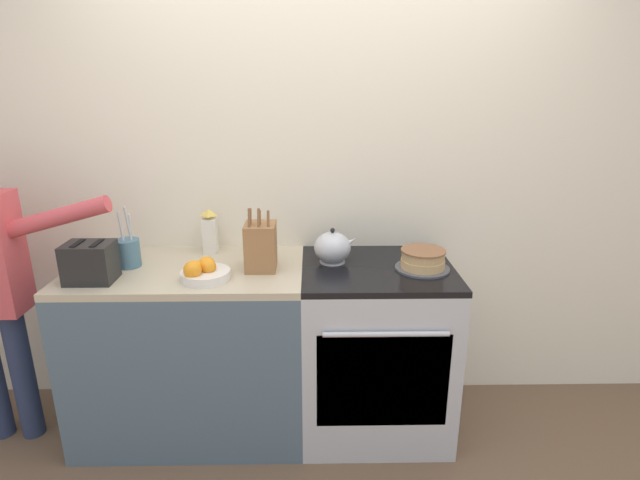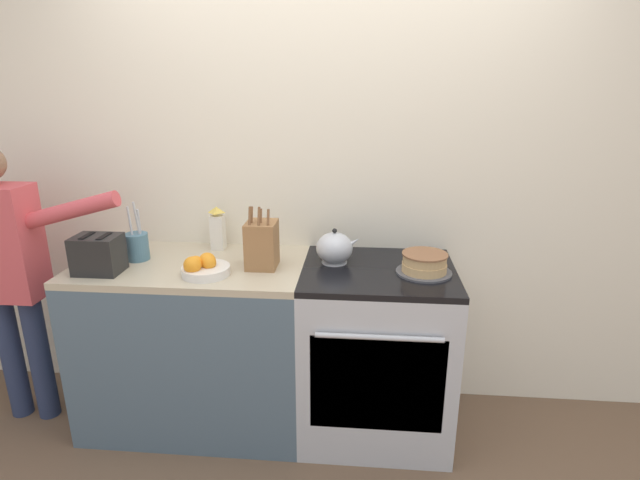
{
  "view_description": "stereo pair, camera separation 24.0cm",
  "coord_description": "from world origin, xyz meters",
  "px_view_note": "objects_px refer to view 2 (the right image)",
  "views": [
    {
      "loc": [
        -0.04,
        -1.99,
        1.79
      ],
      "look_at": [
        0.0,
        0.29,
        1.06
      ],
      "focal_mm": 28.0,
      "sensor_mm": 36.0,
      "label": 1
    },
    {
      "loc": [
        0.2,
        -1.98,
        1.79
      ],
      "look_at": [
        0.0,
        0.29,
        1.06
      ],
      "focal_mm": 28.0,
      "sensor_mm": 36.0,
      "label": 2
    }
  ],
  "objects_px": {
    "person_baker": "(9,266)",
    "layer_cake": "(424,264)",
    "stove_range": "(376,351)",
    "milk_carton": "(218,229)",
    "toaster": "(98,254)",
    "tea_kettle": "(335,248)",
    "knife_block": "(262,244)",
    "fruit_bowl": "(204,267)",
    "utensil_crock": "(137,246)"
  },
  "relations": [
    {
      "from": "layer_cake",
      "to": "utensil_crock",
      "type": "height_order",
      "value": "utensil_crock"
    },
    {
      "from": "person_baker",
      "to": "layer_cake",
      "type": "bearing_deg",
      "value": 13.89
    },
    {
      "from": "stove_range",
      "to": "utensil_crock",
      "type": "distance_m",
      "value": 1.34
    },
    {
      "from": "tea_kettle",
      "to": "milk_carton",
      "type": "bearing_deg",
      "value": 165.91
    },
    {
      "from": "tea_kettle",
      "to": "milk_carton",
      "type": "relative_size",
      "value": 0.95
    },
    {
      "from": "toaster",
      "to": "person_baker",
      "type": "distance_m",
      "value": 0.56
    },
    {
      "from": "stove_range",
      "to": "person_baker",
      "type": "bearing_deg",
      "value": -177.92
    },
    {
      "from": "layer_cake",
      "to": "knife_block",
      "type": "distance_m",
      "value": 0.79
    },
    {
      "from": "toaster",
      "to": "utensil_crock",
      "type": "bearing_deg",
      "value": 60.96
    },
    {
      "from": "knife_block",
      "to": "layer_cake",
      "type": "bearing_deg",
      "value": -1.44
    },
    {
      "from": "stove_range",
      "to": "fruit_bowl",
      "type": "xyz_separation_m",
      "value": [
        -0.83,
        -0.16,
        0.49
      ]
    },
    {
      "from": "layer_cake",
      "to": "milk_carton",
      "type": "bearing_deg",
      "value": 165.96
    },
    {
      "from": "stove_range",
      "to": "toaster",
      "type": "xyz_separation_m",
      "value": [
        -1.34,
        -0.16,
        0.55
      ]
    },
    {
      "from": "fruit_bowl",
      "to": "toaster",
      "type": "bearing_deg",
      "value": -179.13
    },
    {
      "from": "utensil_crock",
      "to": "stove_range",
      "type": "bearing_deg",
      "value": -1.21
    },
    {
      "from": "stove_range",
      "to": "milk_carton",
      "type": "bearing_deg",
      "value": 165.09
    },
    {
      "from": "layer_cake",
      "to": "toaster",
      "type": "xyz_separation_m",
      "value": [
        -1.55,
        -0.12,
        0.04
      ]
    },
    {
      "from": "toaster",
      "to": "milk_carton",
      "type": "bearing_deg",
      "value": 39.99
    },
    {
      "from": "utensil_crock",
      "to": "milk_carton",
      "type": "relative_size",
      "value": 1.31
    },
    {
      "from": "stove_range",
      "to": "tea_kettle",
      "type": "bearing_deg",
      "value": 162.71
    },
    {
      "from": "tea_kettle",
      "to": "toaster",
      "type": "distance_m",
      "value": 1.14
    },
    {
      "from": "stove_range",
      "to": "fruit_bowl",
      "type": "height_order",
      "value": "fruit_bowl"
    },
    {
      "from": "stove_range",
      "to": "knife_block",
      "type": "height_order",
      "value": "knife_block"
    },
    {
      "from": "utensil_crock",
      "to": "person_baker",
      "type": "xyz_separation_m",
      "value": [
        -0.65,
        -0.09,
        -0.1
      ]
    },
    {
      "from": "stove_range",
      "to": "milk_carton",
      "type": "relative_size",
      "value": 3.83
    },
    {
      "from": "layer_cake",
      "to": "milk_carton",
      "type": "distance_m",
      "value": 1.12
    },
    {
      "from": "toaster",
      "to": "milk_carton",
      "type": "distance_m",
      "value": 0.61
    },
    {
      "from": "milk_carton",
      "to": "utensil_crock",
      "type": "bearing_deg",
      "value": -150.67
    },
    {
      "from": "layer_cake",
      "to": "person_baker",
      "type": "xyz_separation_m",
      "value": [
        -2.1,
        -0.03,
        -0.07
      ]
    },
    {
      "from": "fruit_bowl",
      "to": "toaster",
      "type": "height_order",
      "value": "toaster"
    },
    {
      "from": "utensil_crock",
      "to": "fruit_bowl",
      "type": "relative_size",
      "value": 1.36
    },
    {
      "from": "utensil_crock",
      "to": "milk_carton",
      "type": "xyz_separation_m",
      "value": [
        0.37,
        0.21,
        0.04
      ]
    },
    {
      "from": "tea_kettle",
      "to": "toaster",
      "type": "bearing_deg",
      "value": -168.27
    },
    {
      "from": "tea_kettle",
      "to": "fruit_bowl",
      "type": "height_order",
      "value": "tea_kettle"
    },
    {
      "from": "utensil_crock",
      "to": "fruit_bowl",
      "type": "distance_m",
      "value": 0.45
    },
    {
      "from": "knife_block",
      "to": "utensil_crock",
      "type": "height_order",
      "value": "knife_block"
    },
    {
      "from": "toaster",
      "to": "fruit_bowl",
      "type": "bearing_deg",
      "value": 0.87
    },
    {
      "from": "stove_range",
      "to": "milk_carton",
      "type": "height_order",
      "value": "milk_carton"
    },
    {
      "from": "stove_range",
      "to": "fruit_bowl",
      "type": "bearing_deg",
      "value": -169.37
    },
    {
      "from": "tea_kettle",
      "to": "fruit_bowl",
      "type": "distance_m",
      "value": 0.65
    },
    {
      "from": "fruit_bowl",
      "to": "layer_cake",
      "type": "bearing_deg",
      "value": 6.36
    },
    {
      "from": "stove_range",
      "to": "tea_kettle",
      "type": "relative_size",
      "value": 4.03
    },
    {
      "from": "toaster",
      "to": "person_baker",
      "type": "height_order",
      "value": "person_baker"
    },
    {
      "from": "layer_cake",
      "to": "knife_block",
      "type": "relative_size",
      "value": 0.84
    },
    {
      "from": "utensil_crock",
      "to": "layer_cake",
      "type": "bearing_deg",
      "value": -2.59
    },
    {
      "from": "layer_cake",
      "to": "toaster",
      "type": "distance_m",
      "value": 1.56
    },
    {
      "from": "layer_cake",
      "to": "milk_carton",
      "type": "relative_size",
      "value": 1.12
    },
    {
      "from": "fruit_bowl",
      "to": "utensil_crock",
      "type": "bearing_deg",
      "value": 155.83
    },
    {
      "from": "stove_range",
      "to": "fruit_bowl",
      "type": "relative_size",
      "value": 3.98
    },
    {
      "from": "toaster",
      "to": "layer_cake",
      "type": "bearing_deg",
      "value": 4.57
    }
  ]
}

